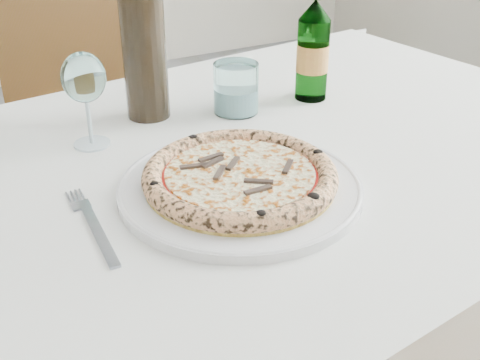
{
  "coord_description": "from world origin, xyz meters",
  "views": [
    {
      "loc": [
        -0.21,
        -0.49,
        1.19
      ],
      "look_at": [
        0.15,
        0.16,
        0.78
      ],
      "focal_mm": 45.0,
      "sensor_mm": 36.0,
      "label": 1
    }
  ],
  "objects_px": {
    "tumbler": "(236,91)",
    "wine_glass": "(84,80)",
    "chair_far": "(85,123)",
    "dining_table": "(210,210)",
    "beer_bottle": "(313,50)",
    "pizza": "(240,176)",
    "plate": "(240,187)",
    "wine_bottle": "(144,44)"
  },
  "relations": [
    {
      "from": "wine_glass",
      "to": "beer_bottle",
      "type": "xyz_separation_m",
      "value": [
        0.44,
        0.0,
        -0.02
      ]
    },
    {
      "from": "pizza",
      "to": "tumbler",
      "type": "relative_size",
      "value": 2.98
    },
    {
      "from": "tumbler",
      "to": "beer_bottle",
      "type": "distance_m",
      "value": 0.17
    },
    {
      "from": "wine_glass",
      "to": "dining_table",
      "type": "bearing_deg",
      "value": -48.47
    },
    {
      "from": "plate",
      "to": "chair_far",
      "type": "bearing_deg",
      "value": 89.97
    },
    {
      "from": "tumbler",
      "to": "beer_bottle",
      "type": "xyz_separation_m",
      "value": [
        0.16,
        -0.01,
        0.06
      ]
    },
    {
      "from": "chair_far",
      "to": "pizza",
      "type": "distance_m",
      "value": 0.91
    },
    {
      "from": "plate",
      "to": "wine_bottle",
      "type": "height_order",
      "value": "wine_bottle"
    },
    {
      "from": "plate",
      "to": "pizza",
      "type": "height_order",
      "value": "pizza"
    },
    {
      "from": "plate",
      "to": "pizza",
      "type": "relative_size",
      "value": 1.26
    },
    {
      "from": "tumbler",
      "to": "wine_glass",
      "type": "bearing_deg",
      "value": -177.89
    },
    {
      "from": "plate",
      "to": "beer_bottle",
      "type": "height_order",
      "value": "beer_bottle"
    },
    {
      "from": "pizza",
      "to": "plate",
      "type": "bearing_deg",
      "value": 18.31
    },
    {
      "from": "dining_table",
      "to": "pizza",
      "type": "xyz_separation_m",
      "value": [
        -0.0,
        -0.1,
        0.11
      ]
    },
    {
      "from": "chair_far",
      "to": "wine_bottle",
      "type": "xyz_separation_m",
      "value": [
        -0.01,
        -0.55,
        0.36
      ]
    },
    {
      "from": "wine_glass",
      "to": "plate",
      "type": "bearing_deg",
      "value": -61.64
    },
    {
      "from": "plate",
      "to": "beer_bottle",
      "type": "relative_size",
      "value": 1.46
    },
    {
      "from": "pizza",
      "to": "tumbler",
      "type": "bearing_deg",
      "value": 62.4
    },
    {
      "from": "dining_table",
      "to": "beer_bottle",
      "type": "bearing_deg",
      "value": 27.74
    },
    {
      "from": "chair_far",
      "to": "dining_table",
      "type": "bearing_deg",
      "value": -90.03
    },
    {
      "from": "pizza",
      "to": "beer_bottle",
      "type": "bearing_deg",
      "value": 40.62
    },
    {
      "from": "pizza",
      "to": "tumbler",
      "type": "height_order",
      "value": "tumbler"
    },
    {
      "from": "tumbler",
      "to": "chair_far",
      "type": "bearing_deg",
      "value": 102.87
    },
    {
      "from": "chair_far",
      "to": "wine_glass",
      "type": "height_order",
      "value": "chair_far"
    },
    {
      "from": "pizza",
      "to": "beer_bottle",
      "type": "distance_m",
      "value": 0.4
    },
    {
      "from": "wine_glass",
      "to": "tumbler",
      "type": "distance_m",
      "value": 0.29
    },
    {
      "from": "wine_glass",
      "to": "beer_bottle",
      "type": "bearing_deg",
      "value": 0.3
    },
    {
      "from": "chair_far",
      "to": "beer_bottle",
      "type": "height_order",
      "value": "beer_bottle"
    },
    {
      "from": "dining_table",
      "to": "tumbler",
      "type": "bearing_deg",
      "value": 50.07
    },
    {
      "from": "dining_table",
      "to": "beer_bottle",
      "type": "relative_size",
      "value": 6.69
    },
    {
      "from": "chair_far",
      "to": "pizza",
      "type": "xyz_separation_m",
      "value": [
        -0.0,
        -0.87,
        0.25
      ]
    },
    {
      "from": "dining_table",
      "to": "wine_bottle",
      "type": "relative_size",
      "value": 5.06
    },
    {
      "from": "pizza",
      "to": "wine_glass",
      "type": "relative_size",
      "value": 1.76
    },
    {
      "from": "dining_table",
      "to": "wine_glass",
      "type": "distance_m",
      "value": 0.29
    },
    {
      "from": "chair_far",
      "to": "plate",
      "type": "height_order",
      "value": "chair_far"
    },
    {
      "from": "dining_table",
      "to": "tumbler",
      "type": "height_order",
      "value": "tumbler"
    },
    {
      "from": "chair_far",
      "to": "plate",
      "type": "xyz_separation_m",
      "value": [
        -0.0,
        -0.87,
        0.23
      ]
    },
    {
      "from": "beer_bottle",
      "to": "dining_table",
      "type": "bearing_deg",
      "value": -152.26
    },
    {
      "from": "wine_glass",
      "to": "wine_bottle",
      "type": "relative_size",
      "value": 0.5
    },
    {
      "from": "dining_table",
      "to": "beer_bottle",
      "type": "height_order",
      "value": "beer_bottle"
    },
    {
      "from": "chair_far",
      "to": "tumbler",
      "type": "relative_size",
      "value": 10.05
    },
    {
      "from": "dining_table",
      "to": "wine_bottle",
      "type": "height_order",
      "value": "wine_bottle"
    }
  ]
}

